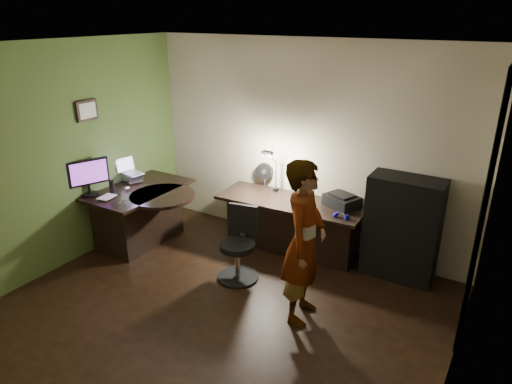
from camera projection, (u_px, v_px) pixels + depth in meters
The scene contains 27 objects.
floor at pixel (216, 314), 4.83m from camera, with size 4.50×4.00×0.01m, color black.
ceiling at pixel (206, 46), 3.83m from camera, with size 4.50×4.00×0.01m, color silver.
wall_back at pixel (304, 146), 5.92m from camera, with size 4.50×0.01×2.70m, color tan.
wall_front at pixel (11, 302), 2.74m from camera, with size 4.50×0.01×2.70m, color tan.
wall_left at pixel (59, 158), 5.42m from camera, with size 0.01×4.00×2.70m, color tan.
wall_right at pixel (467, 258), 3.23m from camera, with size 0.01×4.00×2.70m, color tan.
green_wall_overlay at pixel (60, 158), 5.42m from camera, with size 0.00×4.00×2.70m, color #49622A.
arched_doorway at pixel (484, 208), 4.17m from camera, with size 0.01×0.90×2.60m, color black.
french_door at pixel (443, 335), 2.91m from camera, with size 0.02×0.92×2.10m, color white.
framed_picture at pixel (87, 110), 5.58m from camera, with size 0.04×0.30×0.25m, color black.
desk_left at pixel (141, 215), 6.20m from camera, with size 0.84×1.36×0.78m, color black.
desk_right at pixel (290, 226), 5.98m from camera, with size 1.91×0.67×0.72m, color black.
cabinet at pixel (402, 228), 5.32m from camera, with size 0.83×0.41×1.24m, color black.
laptop_stand at pixel (132, 177), 6.28m from camera, with size 0.25×0.21×0.10m, color silver.
laptop at pixel (132, 167), 6.21m from camera, with size 0.29×0.27×0.20m, color silver.
monitor at pixel (88, 182), 5.76m from camera, with size 0.10×0.51×0.34m, color black.
mouse at pixel (127, 188), 5.99m from camera, with size 0.05×0.08×0.03m, color silver.
phone at pixel (116, 193), 5.86m from camera, with size 0.07×0.13×0.01m, color black.
pen at pixel (121, 203), 5.56m from camera, with size 0.01×0.15×0.01m, color black.
speaker at pixel (112, 187), 5.84m from camera, with size 0.07×0.07×0.17m, color black.
notepad at pixel (107, 197), 5.73m from camera, with size 0.15×0.21×0.01m, color silver.
desk_fan at pixel (265, 175), 6.29m from camera, with size 0.23×0.12×0.35m, color black.
headphones at pixel (341, 216), 5.35m from camera, with size 0.17×0.07×0.08m, color #14169F.
printer at pixel (342, 201), 5.65m from camera, with size 0.40×0.31×0.18m, color black.
desk_lamp at pixel (276, 169), 6.05m from camera, with size 0.16×0.31×0.68m, color black.
office_chair at pixel (237, 246), 5.31m from camera, with size 0.49×0.49×0.88m, color black.
person at pixel (304, 243), 4.49m from camera, with size 0.61×0.41×1.71m, color #D8A88C.
Camera 1 is at (2.46, -3.20, 2.97)m, focal length 32.00 mm.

